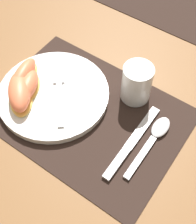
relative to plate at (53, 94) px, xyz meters
name	(u,v)px	position (x,y,z in m)	size (l,w,h in m)	color
ground_plane	(86,114)	(0.09, 0.01, -0.01)	(3.00, 3.00, 0.00)	brown
placemat	(86,113)	(0.09, 0.01, -0.01)	(0.44, 0.32, 0.00)	black
plate	(53,94)	(0.00, 0.00, 0.00)	(0.26, 0.26, 0.02)	white
juice_glass	(136,85)	(0.16, 0.11, 0.03)	(0.07, 0.07, 0.09)	silver
knife	(131,143)	(0.22, 0.00, -0.01)	(0.02, 0.21, 0.01)	silver
spoon	(155,135)	(0.25, 0.04, 0.00)	(0.03, 0.17, 0.01)	silver
fork	(59,86)	(0.00, 0.02, 0.01)	(0.15, 0.16, 0.00)	silver
citrus_wedge_0	(23,76)	(-0.08, -0.01, 0.03)	(0.07, 0.12, 0.04)	#F7C656
citrus_wedge_1	(28,86)	(-0.05, -0.03, 0.02)	(0.08, 0.10, 0.04)	#F7C656
citrus_wedge_2	(20,92)	(-0.05, -0.05, 0.03)	(0.12, 0.12, 0.04)	#F7C656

